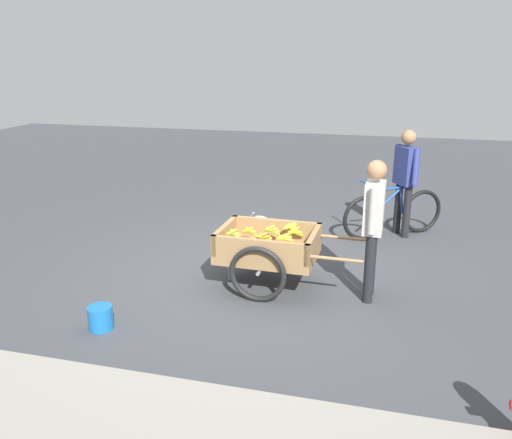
{
  "coord_description": "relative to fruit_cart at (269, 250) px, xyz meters",
  "views": [
    {
      "loc": [
        -1.54,
        5.64,
        2.58
      ],
      "look_at": [
        -0.12,
        0.09,
        0.75
      ],
      "focal_mm": 36.5,
      "sensor_mm": 36.0,
      "label": 1
    }
  ],
  "objects": [
    {
      "name": "vendor_person",
      "position": [
        -1.14,
        0.04,
        0.48
      ],
      "size": [
        0.21,
        0.55,
        1.54
      ],
      "color": "black",
      "rests_on": "ground"
    },
    {
      "name": "cyclist_person",
      "position": [
        -1.5,
        -2.22,
        0.49
      ],
      "size": [
        0.36,
        0.51,
        1.56
      ],
      "color": "black",
      "rests_on": "ground"
    },
    {
      "name": "bicycle",
      "position": [
        -1.38,
        -2.13,
        -0.09
      ],
      "size": [
        1.41,
        0.98,
        0.85
      ],
      "color": "black",
      "rests_on": "ground"
    },
    {
      "name": "dog",
      "position": [
        0.4,
        -1.44,
        -0.17
      ],
      "size": [
        0.53,
        0.47,
        0.4
      ],
      "color": "beige",
      "rests_on": "ground"
    },
    {
      "name": "ground_plane",
      "position": [
        0.3,
        -0.22,
        -0.44
      ],
      "size": [
        24.0,
        24.0,
        0.0
      ],
      "primitive_type": "plane",
      "color": "#3D3F44"
    },
    {
      "name": "plastic_bucket",
      "position": [
        1.37,
        1.39,
        -0.32
      ],
      "size": [
        0.24,
        0.24,
        0.23
      ],
      "primitive_type": "cylinder",
      "color": "#1966B2",
      "rests_on": "ground"
    },
    {
      "name": "fruit_cart",
      "position": [
        0.0,
        0.0,
        0.0
      ],
      "size": [
        1.67,
        0.96,
        0.73
      ],
      "color": "#937047",
      "rests_on": "ground"
    }
  ]
}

